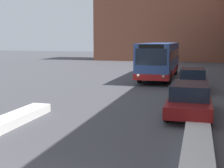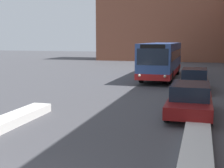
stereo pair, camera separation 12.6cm
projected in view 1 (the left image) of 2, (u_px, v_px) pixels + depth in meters
building_backdrop_far at (177, 20)px, 50.33m from camera, size 26.00×8.00×12.89m
city_bus at (160, 59)px, 27.30m from camera, size 2.59×10.81×3.08m
parked_car_front at (189, 99)px, 14.05m from camera, size 1.92×4.64×1.43m
parked_car_back at (193, 79)px, 20.93m from camera, size 1.85×4.43×1.46m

